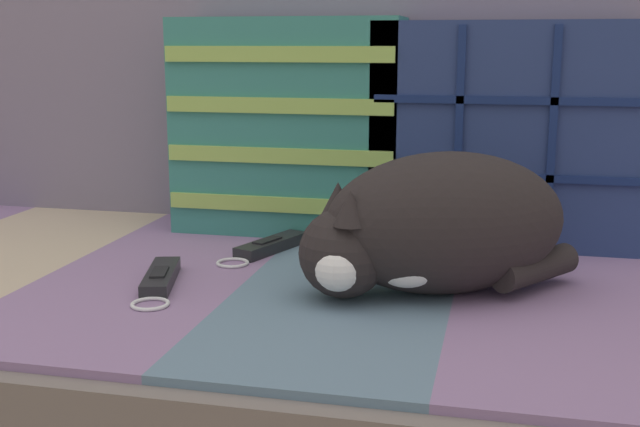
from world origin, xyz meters
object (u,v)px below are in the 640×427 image
Objects in this scene: sleeping_cat at (431,229)px; game_remote_near at (160,279)px; couch at (265,386)px; throw_pillow_striped at (288,127)px; throw_pillow_quilted at (505,134)px; game_remote_far at (269,246)px.

game_remote_near is (-0.36, -0.05, -0.08)m from sleeping_cat.
couch is at bearing 49.14° from game_remote_near.
throw_pillow_striped is 0.40m from game_remote_near.
throw_pillow_striped is (-0.36, -0.00, 0.00)m from throw_pillow_quilted.
sleeping_cat reaches higher than couch.
throw_pillow_quilted reaches higher than sleeping_cat.
game_remote_near is at bearing -172.42° from sleeping_cat.
couch is at bearing -145.94° from throw_pillow_quilted.
game_remote_near reaches higher than couch.
game_remote_far is at bearing -156.95° from throw_pillow_quilted.
game_remote_far is at bearing 100.56° from couch.
couch is 0.38m from sleeping_cat.
game_remote_far reaches higher than couch.
throw_pillow_striped is at bearing -179.92° from throw_pillow_quilted.
throw_pillow_quilted is at bearing 23.05° from game_remote_far.
throw_pillow_quilted is 0.33m from sleeping_cat.
sleeping_cat reaches higher than game_remote_far.
game_remote_near is (-0.11, -0.12, 0.20)m from couch.
throw_pillow_quilted is 1.09× the size of throw_pillow_striped.
throw_pillow_striped reaches higher than sleeping_cat.
sleeping_cat is 0.37m from game_remote_near.
throw_pillow_striped is (-0.02, 0.23, 0.37)m from couch.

